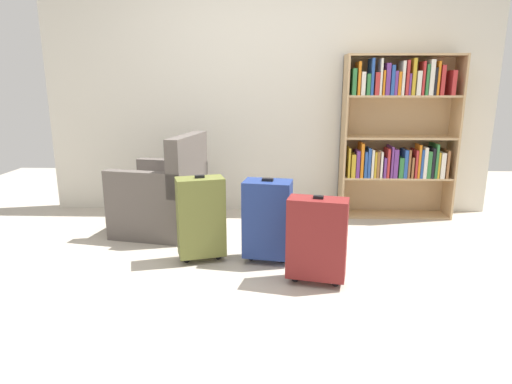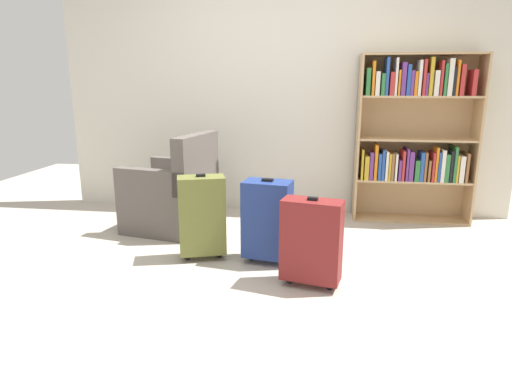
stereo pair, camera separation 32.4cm
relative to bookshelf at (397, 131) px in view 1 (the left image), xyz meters
name	(u,v)px [view 1 (the left image)]	position (x,y,z in m)	size (l,w,h in m)	color
ground_plane	(265,282)	(-1.29, -1.63, -0.88)	(8.08, 8.08, 0.00)	#B2A899
back_wall	(268,87)	(-1.29, 0.21, 0.42)	(4.62, 0.10, 2.60)	beige
bookshelf	(397,131)	(0.00, 0.00, 0.00)	(1.11, 0.30, 1.61)	tan
armchair	(164,198)	(-2.24, -0.59, -0.56)	(0.82, 0.82, 0.90)	#59514C
mug	(211,230)	(-1.80, -0.68, -0.83)	(0.12, 0.08, 0.10)	white
suitcase_navy_blue	(267,219)	(-1.28, -1.26, -0.53)	(0.39, 0.28, 0.66)	navy
suitcase_dark_red	(317,238)	(-0.94, -1.63, -0.55)	(0.42, 0.26, 0.62)	maroon
suitcase_olive	(201,217)	(-1.78, -1.26, -0.52)	(0.40, 0.29, 0.68)	brown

